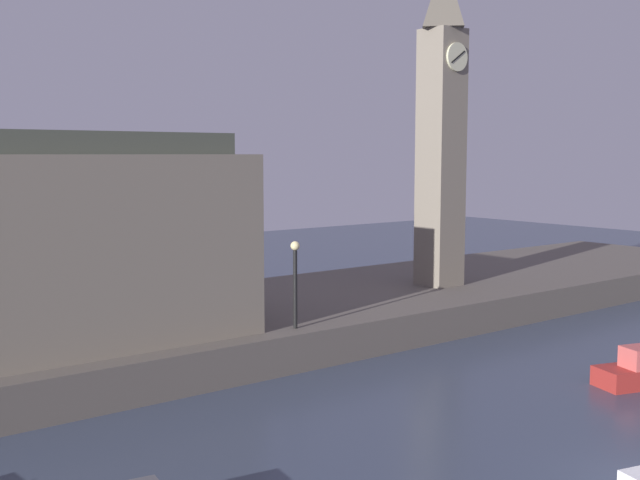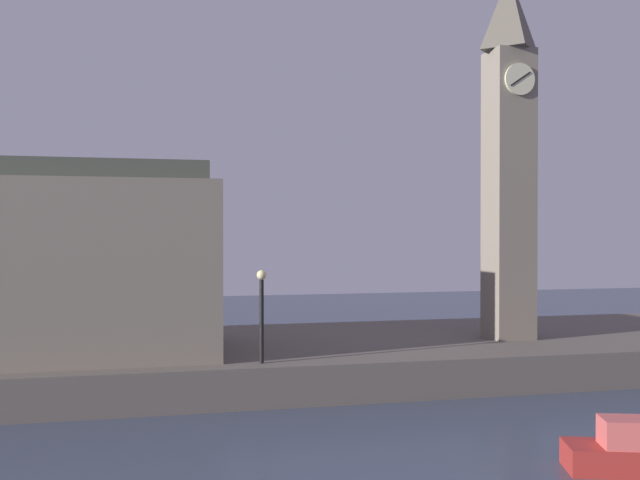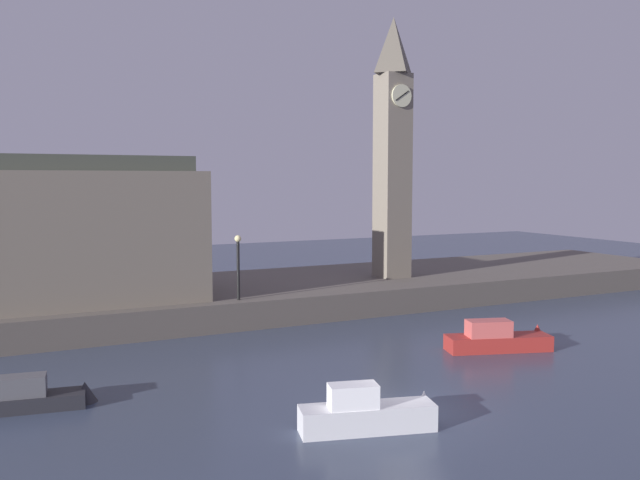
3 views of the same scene
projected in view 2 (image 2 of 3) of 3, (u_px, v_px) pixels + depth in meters
The scene contains 4 objects.
far_embankment at pixel (256, 359), 31.49m from camera, with size 70.00×12.00×1.50m, color #5B544C.
clock_tower at pixel (509, 149), 32.64m from camera, with size 2.04×2.10×16.57m.
parliament_hall at pixel (14, 260), 27.79m from camera, with size 14.87×6.96×11.30m.
streetlamp at pixel (262, 304), 26.44m from camera, with size 0.36×0.36×3.43m.
Camera 2 is at (-4.47, -11.24, 6.32)m, focal length 40.45 mm.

